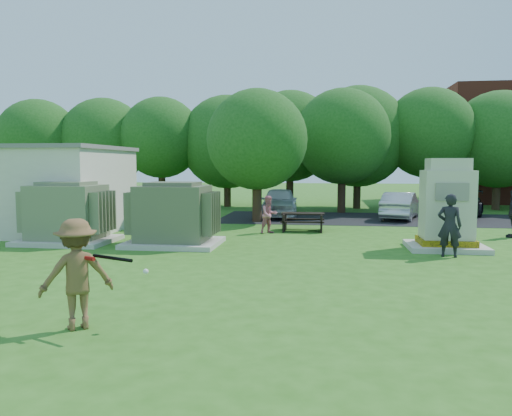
# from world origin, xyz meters

# --- Properties ---
(ground) EXTENTS (120.00, 120.00, 0.00)m
(ground) POSITION_xyz_m (0.00, 0.00, 0.00)
(ground) COLOR #2D6619
(ground) RESTS_ON ground
(parking_strip) EXTENTS (20.00, 6.00, 0.01)m
(parking_strip) POSITION_xyz_m (7.00, 13.50, 0.01)
(parking_strip) COLOR #232326
(parking_strip) RESTS_ON ground
(transformer_left) EXTENTS (3.00, 2.40, 2.07)m
(transformer_left) POSITION_xyz_m (-6.50, 4.50, 0.97)
(transformer_left) COLOR beige
(transformer_left) RESTS_ON ground
(transformer_right) EXTENTS (3.00, 2.40, 2.07)m
(transformer_right) POSITION_xyz_m (-2.80, 4.50, 0.97)
(transformer_right) COLOR beige
(transformer_right) RESTS_ON ground
(generator_cabinet) EXTENTS (2.33, 1.90, 2.83)m
(generator_cabinet) POSITION_xyz_m (5.86, 4.87, 1.24)
(generator_cabinet) COLOR beige
(generator_cabinet) RESTS_ON ground
(picnic_table) EXTENTS (1.69, 1.27, 0.72)m
(picnic_table) POSITION_xyz_m (1.25, 8.58, 0.45)
(picnic_table) COLOR black
(picnic_table) RESTS_ON ground
(batter) EXTENTS (1.32, 1.21, 1.78)m
(batter) POSITION_xyz_m (-1.82, -3.81, 0.89)
(batter) COLOR brown
(batter) RESTS_ON ground
(person_by_generator) EXTENTS (0.75, 0.59, 1.81)m
(person_by_generator) POSITION_xyz_m (5.65, 3.55, 0.91)
(person_by_generator) COLOR black
(person_by_generator) RESTS_ON ground
(person_at_picnic) EXTENTS (0.89, 0.86, 1.45)m
(person_at_picnic) POSITION_xyz_m (-0.01, 7.72, 0.72)
(person_at_picnic) COLOR #CE6D7D
(person_at_picnic) RESTS_ON ground
(car_white) EXTENTS (1.97, 4.43, 1.48)m
(car_white) POSITION_xyz_m (-0.18, 13.89, 0.74)
(car_white) COLOR silver
(car_white) RESTS_ON ground
(car_silver_a) EXTENTS (2.43, 4.20, 1.31)m
(car_silver_a) POSITION_xyz_m (5.73, 13.59, 0.66)
(car_silver_a) COLOR #BBBBC0
(car_silver_a) RESTS_ON ground
(car_dark) EXTENTS (3.64, 5.05, 1.36)m
(car_dark) POSITION_xyz_m (8.48, 13.97, 0.68)
(car_dark) COLOR black
(car_dark) RESTS_ON ground
(batting_equipment) EXTENTS (0.96, 0.49, 0.33)m
(batting_equipment) POSITION_xyz_m (-1.20, -3.80, 1.13)
(batting_equipment) COLOR black
(batting_equipment) RESTS_ON ground
(tree_row) EXTENTS (41.30, 13.30, 7.30)m
(tree_row) POSITION_xyz_m (1.75, 18.50, 4.15)
(tree_row) COLOR #47301E
(tree_row) RESTS_ON ground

